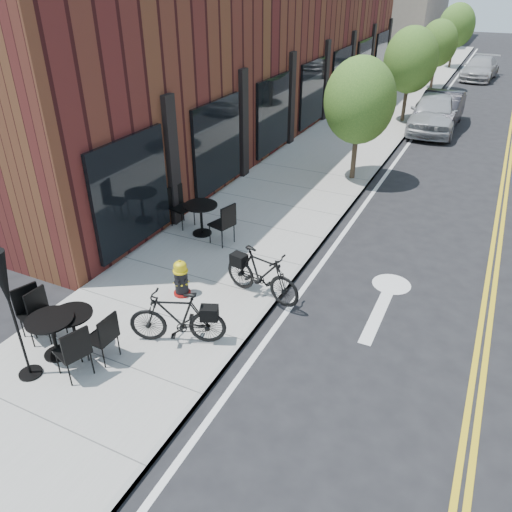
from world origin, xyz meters
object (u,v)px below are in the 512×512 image
Objects in this scene: bicycle_left at (177,318)px; bistro_set_b at (52,331)px; bicycle_right at (262,274)px; bistro_set_a at (73,325)px; parked_car_b at (440,110)px; fire_hydrant at (181,278)px; parked_car_c at (480,68)px; patio_umbrella at (6,290)px; parked_car_a at (434,112)px; bistro_set_c at (201,215)px.

bistro_set_b is (-1.75, -1.26, -0.02)m from bicycle_left.
bicycle_left is at bearing 170.47° from bicycle_right.
bicycle_left is 1.84m from bistro_set_a.
bistro_set_a is at bearing -82.29° from bicycle_left.
parked_car_b is (2.04, 17.55, 0.09)m from bicycle_left.
fire_hydrant is 0.18× the size of parked_car_c.
parked_car_c is (4.47, 32.21, -1.18)m from patio_umbrella.
bicycle_right is (1.56, 0.65, 0.16)m from fire_hydrant.
bicycle_right is 4.09m from bistro_set_b.
parked_car_a is 1.03× the size of parked_car_b.
parked_car_a is (3.63, 18.11, 0.17)m from bistro_set_b.
parked_car_b is 1.00× the size of parked_car_c.
bistro_set_c is at bearing 95.54° from bistro_set_a.
bistro_set_c is at bearing -94.58° from parked_car_c.
bistro_set_c is at bearing 65.07° from bicycle_right.
bicycle_left is at bearing 54.29° from bistro_set_b.
parked_car_c is (4.27, 31.30, 0.06)m from bistro_set_a.
parked_car_b is (2.84, 16.22, 0.24)m from fire_hydrant.
bicycle_right is 15.63m from parked_car_b.
bistro_set_a is (-0.79, -2.26, 0.09)m from fire_hydrant.
parked_car_b reaches higher than bicycle_left.
bicycle_left is at bearing -89.85° from parked_car_c.
parked_car_a is at bearing 97.26° from bistro_set_b.
bicycle_left reaches higher than bistro_set_a.
fire_hydrant is 1.69m from bicycle_right.
fire_hydrant is 2.40m from bistro_set_a.
bicycle_right is 14.92m from parked_car_a.
bicycle_right is at bearing 53.29° from bistro_set_a.
parked_car_a is at bearing 78.90° from patio_umbrella.
bicycle_right is 3.26m from bistro_set_c.
bicycle_left is 0.87× the size of bistro_set_c.
bistro_set_a reaches higher than fire_hydrant.
fire_hydrant is 0.45× the size of bicycle_right.
patio_umbrella is (-2.54, -3.81, 1.17)m from bicycle_right.
bistro_set_b is 0.43× the size of parked_car_b.
fire_hydrant is at bearing -103.37° from parked_car_a.
bistro_set_a is 0.36m from bistro_set_b.
bistro_set_c is (-0.13, 5.17, 0.03)m from bistro_set_b.
parked_car_b is at bearing 78.83° from patio_umbrella.
bistro_set_a is 31.59m from parked_car_c.
fire_hydrant is at bearing 123.91° from bicycle_right.
parked_car_a is at bearing 7.06° from bicycle_right.
parked_car_c is (0.64, 12.82, -0.09)m from parked_car_b.
parked_car_c is (4.43, 31.63, 0.03)m from bistro_set_b.
bistro_set_a is 0.38× the size of parked_car_a.
bicycle_left is 2.11m from bicycle_right.
bicycle_left is 16.96m from parked_car_a.
bicycle_right is at bearing 136.33° from bicycle_left.
parked_car_a reaches higher than bicycle_left.
bicycle_right is 0.40× the size of parked_car_c.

